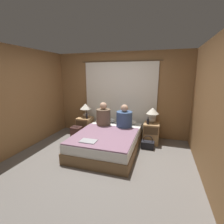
{
  "coord_description": "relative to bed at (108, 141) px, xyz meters",
  "views": [
    {
      "loc": [
        1.24,
        -2.98,
        1.86
      ],
      "look_at": [
        0.0,
        0.97,
        0.9
      ],
      "focal_mm": 26.0,
      "sensor_mm": 36.0,
      "label": 1
    }
  ],
  "objects": [
    {
      "name": "backpack_on_floor",
      "position": [
        -1.05,
        0.25,
        0.01
      ],
      "size": [
        0.29,
        0.25,
        0.4
      ],
      "color": "brown",
      "rests_on": "ground_plane"
    },
    {
      "name": "nightstand_left",
      "position": [
        -1.01,
        0.72,
        0.06
      ],
      "size": [
        0.41,
        0.46,
        0.56
      ],
      "color": "#A87F51",
      "rests_on": "ground_plane"
    },
    {
      "name": "person_left_in_bed",
      "position": [
        -0.3,
        0.48,
        0.49
      ],
      "size": [
        0.4,
        0.4,
        0.66
      ],
      "color": "brown",
      "rests_on": "bed"
    },
    {
      "name": "beer_bottle_on_right_stand",
      "position": [
        0.91,
        0.62,
        0.42
      ],
      "size": [
        0.07,
        0.07,
        0.2
      ],
      "color": "black",
      "rests_on": "nightstand_right"
    },
    {
      "name": "wall_back",
      "position": [
        0.0,
        1.16,
        1.03
      ],
      "size": [
        4.14,
        0.06,
        2.5
      ],
      "color": "olive",
      "rests_on": "ground_plane"
    },
    {
      "name": "blanket_on_bed",
      "position": [
        0.0,
        -0.28,
        0.24
      ],
      "size": [
        1.41,
        1.45,
        0.03
      ],
      "color": "slate",
      "rests_on": "bed"
    },
    {
      "name": "bed",
      "position": [
        0.0,
        0.0,
        0.0
      ],
      "size": [
        1.47,
        2.08,
        0.45
      ],
      "color": "brown",
      "rests_on": "ground_plane"
    },
    {
      "name": "pillow_right",
      "position": [
        0.32,
        0.86,
        0.29
      ],
      "size": [
        0.49,
        0.29,
        0.12
      ],
      "color": "white",
      "rests_on": "bed"
    },
    {
      "name": "pillow_left",
      "position": [
        -0.32,
        0.86,
        0.29
      ],
      "size": [
        0.49,
        0.29,
        0.12
      ],
      "color": "white",
      "rests_on": "bed"
    },
    {
      "name": "nightstand_right",
      "position": [
        1.01,
        0.72,
        0.06
      ],
      "size": [
        0.41,
        0.46,
        0.56
      ],
      "color": "#A87F51",
      "rests_on": "ground_plane"
    },
    {
      "name": "curtain_panel",
      "position": [
        0.0,
        1.09,
        0.9
      ],
      "size": [
        2.4,
        0.02,
        2.24
      ],
      "color": "white",
      "rests_on": "ground_plane"
    },
    {
      "name": "lamp_left",
      "position": [
        -1.01,
        0.79,
        0.63
      ],
      "size": [
        0.34,
        0.34,
        0.42
      ],
      "color": "#B2A899",
      "rests_on": "nightstand_left"
    },
    {
      "name": "beer_bottle_on_left_stand",
      "position": [
        -0.89,
        0.62,
        0.42
      ],
      "size": [
        0.06,
        0.06,
        0.21
      ],
      "color": "black",
      "rests_on": "nightstand_left"
    },
    {
      "name": "person_right_in_bed",
      "position": [
        0.29,
        0.48,
        0.47
      ],
      "size": [
        0.42,
        0.42,
        0.64
      ],
      "color": "#38517A",
      "rests_on": "bed"
    },
    {
      "name": "ground_plane",
      "position": [
        0.0,
        -0.65,
        -0.22
      ],
      "size": [
        16.0,
        16.0,
        0.0
      ],
      "primitive_type": "plane",
      "color": "#66605B"
    },
    {
      "name": "wall_right",
      "position": [
        2.04,
        -0.65,
        1.03
      ],
      "size": [
        0.06,
        3.68,
        2.5
      ],
      "color": "olive",
      "rests_on": "ground_plane"
    },
    {
      "name": "lamp_right",
      "position": [
        1.01,
        0.79,
        0.63
      ],
      "size": [
        0.34,
        0.34,
        0.42
      ],
      "color": "#B2A899",
      "rests_on": "nightstand_right"
    },
    {
      "name": "handbag_on_floor",
      "position": [
        0.96,
        0.31,
        -0.12
      ],
      "size": [
        0.32,
        0.18,
        0.35
      ],
      "color": "black",
      "rests_on": "ground_plane"
    },
    {
      "name": "laptop_on_bed",
      "position": [
        -0.19,
        -0.74,
        0.26
      ],
      "size": [
        0.35,
        0.23,
        0.02
      ],
      "color": "#9EA0A5",
      "rests_on": "blanket_on_bed"
    },
    {
      "name": "wall_left",
      "position": [
        -2.04,
        -0.65,
        1.03
      ],
      "size": [
        0.06,
        3.68,
        2.5
      ],
      "color": "olive",
      "rests_on": "ground_plane"
    }
  ]
}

